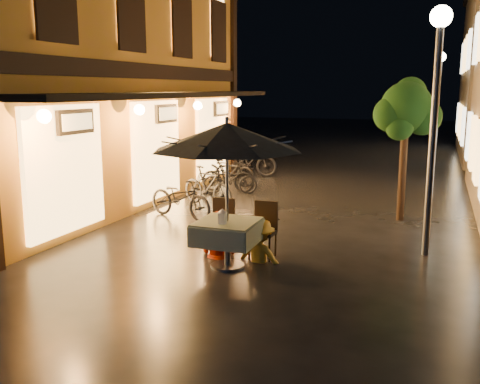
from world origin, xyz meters
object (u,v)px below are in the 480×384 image
at_px(person_yellow, 260,221).
at_px(person_orange, 219,213).
at_px(streetlamp_near, 436,87).
at_px(patio_umbrella, 227,137).
at_px(cafe_table, 227,232).
at_px(table_lantern, 222,215).
at_px(bicycle_0, 180,198).

bearing_deg(person_yellow, person_orange, 2.83).
bearing_deg(streetlamp_near, patio_umbrella, -149.13).
xyz_separation_m(cafe_table, table_lantern, (0.00, -0.21, 0.33)).
relative_size(patio_umbrella, table_lantern, 9.84).
relative_size(patio_umbrella, person_yellow, 1.76).
bearing_deg(bicycle_0, table_lantern, -125.91).
height_order(streetlamp_near, table_lantern, streetlamp_near).
height_order(cafe_table, person_orange, person_orange).
bearing_deg(person_yellow, cafe_table, 57.23).
bearing_deg(person_yellow, table_lantern, 66.17).
bearing_deg(bicycle_0, person_yellow, -113.50).
distance_m(cafe_table, person_orange, 0.69).
bearing_deg(patio_umbrella, bicycle_0, 128.88).
bearing_deg(table_lantern, patio_umbrella, 90.00).
relative_size(streetlamp_near, person_orange, 2.76).
xyz_separation_m(cafe_table, person_orange, (-0.38, 0.55, 0.18)).
relative_size(cafe_table, table_lantern, 3.96).
xyz_separation_m(streetlamp_near, person_orange, (-3.43, -1.27, -2.15)).
relative_size(cafe_table, person_yellow, 0.71).
height_order(streetlamp_near, person_orange, streetlamp_near).
distance_m(table_lantern, person_yellow, 0.85).
xyz_separation_m(person_orange, bicycle_0, (-1.87, 2.24, -0.30)).
xyz_separation_m(cafe_table, person_yellow, (0.40, 0.51, 0.11)).
relative_size(person_orange, bicycle_0, 0.86).
bearing_deg(cafe_table, patio_umbrella, -75.96).
bearing_deg(patio_umbrella, streetlamp_near, 30.87).
distance_m(streetlamp_near, table_lantern, 4.17).
height_order(streetlamp_near, bicycle_0, streetlamp_near).
bearing_deg(streetlamp_near, table_lantern, -146.37).
bearing_deg(person_orange, person_yellow, -167.03).
distance_m(person_yellow, bicycle_0, 3.50).
xyz_separation_m(streetlamp_near, table_lantern, (-3.05, -2.03, -2.00)).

